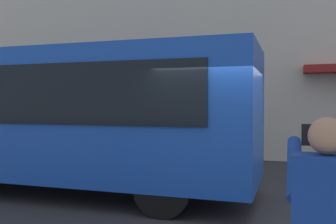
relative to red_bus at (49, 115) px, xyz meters
name	(u,v)px	position (x,y,z in m)	size (l,w,h in m)	color
ground_plane	(235,212)	(-4.14, 0.40, -1.68)	(60.00, 60.00, 0.00)	#2B2B2D
red_bus	(49,115)	(0.00, 0.00, 0.00)	(9.05, 2.54, 3.08)	#1947AD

